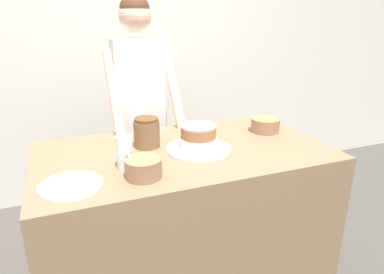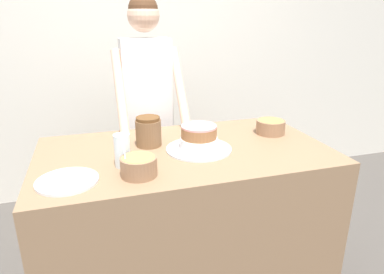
{
  "view_description": "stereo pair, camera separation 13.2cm",
  "coord_description": "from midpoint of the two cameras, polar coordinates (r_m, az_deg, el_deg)",
  "views": [
    {
      "loc": [
        -0.58,
        -1.19,
        1.6
      ],
      "look_at": [
        0.03,
        0.39,
        1.0
      ],
      "focal_mm": 32.0,
      "sensor_mm": 36.0,
      "label": 1
    },
    {
      "loc": [
        -0.46,
        -1.23,
        1.6
      ],
      "look_at": [
        0.03,
        0.39,
        1.0
      ],
      "focal_mm": 32.0,
      "sensor_mm": 36.0,
      "label": 2
    }
  ],
  "objects": [
    {
      "name": "frosting_bowl_olive",
      "position": [
        2.15,
        14.68,
        1.72
      ],
      "size": [
        0.17,
        0.17,
        0.08
      ],
      "color": "#936B4C",
      "rests_on": "counter"
    },
    {
      "name": "frosting_bowl_yellow",
      "position": [
        1.54,
        -6.45,
        -4.79
      ],
      "size": [
        0.17,
        0.17,
        0.17
      ],
      "color": "#936B4C",
      "rests_on": "counter"
    },
    {
      "name": "person_baker",
      "position": [
        2.4,
        -5.93,
        7.11
      ],
      "size": [
        0.45,
        0.47,
        1.74
      ],
      "color": "#2D2D38",
      "rests_on": "ground_plane"
    },
    {
      "name": "stoneware_jar",
      "position": [
        1.88,
        -5.29,
        0.88
      ],
      "size": [
        0.14,
        0.14,
        0.16
      ],
      "color": "brown",
      "rests_on": "counter"
    },
    {
      "name": "counter",
      "position": [
        2.06,
        0.75,
        -14.09
      ],
      "size": [
        1.55,
        0.86,
        0.92
      ],
      "color": "#8C6B4C",
      "rests_on": "ground_plane"
    },
    {
      "name": "ceramic_plate",
      "position": [
        1.56,
        -17.82,
        -7.04
      ],
      "size": [
        0.27,
        0.27,
        0.01
      ],
      "color": "silver",
      "rests_on": "counter"
    },
    {
      "name": "cake",
      "position": [
        1.82,
        3.23,
        -0.46
      ],
      "size": [
        0.35,
        0.35,
        0.14
      ],
      "color": "silver",
      "rests_on": "counter"
    },
    {
      "name": "drinking_glass",
      "position": [
        1.64,
        -9.29,
        -2.27
      ],
      "size": [
        0.08,
        0.08,
        0.16
      ],
      "color": "silver",
      "rests_on": "counter"
    },
    {
      "name": "wall_back",
      "position": [
        3.16,
        -7.45,
        13.87
      ],
      "size": [
        10.0,
        0.05,
        2.6
      ],
      "color": "silver",
      "rests_on": "ground_plane"
    }
  ]
}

